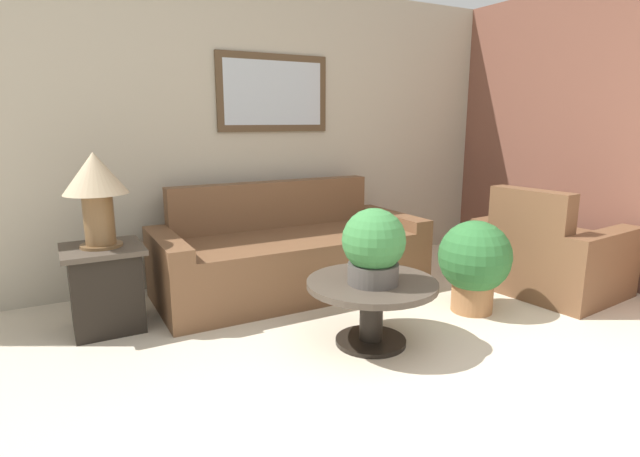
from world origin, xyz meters
TOP-DOWN VIEW (x-y plane):
  - ground_plane at (0.00, 0.00)m, footprint 20.00×20.00m
  - wall_back at (0.00, 2.94)m, footprint 6.90×0.09m
  - wall_right at (2.48, 1.46)m, footprint 0.06×4.91m
  - couch_main at (-0.06, 2.32)m, footprint 2.22×0.95m
  - armchair at (1.84, 1.25)m, footprint 0.98×1.11m
  - coffee_table at (-0.06, 1.11)m, footprint 0.83×0.83m
  - side_table at (-1.53, 2.20)m, footprint 0.52×0.52m
  - table_lamp at (-1.53, 2.20)m, footprint 0.41×0.41m
  - potted_plant_on_table at (-0.08, 1.07)m, footprint 0.39×0.39m
  - potted_plant_floor at (0.93, 1.21)m, footprint 0.54×0.54m

SIDE VIEW (x-z plane):
  - ground_plane at x=0.00m, z-range 0.00..0.00m
  - couch_main at x=-0.06m, z-range -0.15..0.74m
  - armchair at x=1.84m, z-range -0.15..0.74m
  - side_table at x=-1.53m, z-range 0.01..0.59m
  - coffee_table at x=-0.06m, z-range 0.10..0.52m
  - potted_plant_floor at x=0.93m, z-range 0.04..0.74m
  - potted_plant_on_table at x=-0.08m, z-range 0.43..0.90m
  - table_lamp at x=-1.53m, z-range 0.69..1.32m
  - wall_right at x=2.48m, z-range 0.00..2.60m
  - wall_back at x=0.00m, z-range 0.01..2.61m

